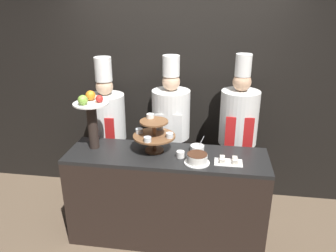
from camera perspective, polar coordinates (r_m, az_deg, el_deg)
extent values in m
cube|color=black|center=(3.86, 1.92, 7.57)|extent=(10.00, 0.06, 2.80)
cube|color=black|center=(3.36, -0.26, -12.46)|extent=(1.91, 0.56, 0.91)
cube|color=black|center=(3.12, -0.27, -5.25)|extent=(1.91, 0.56, 0.03)
cylinder|color=brown|center=(3.18, -2.38, -4.21)|extent=(0.18, 0.18, 0.02)
cylinder|color=brown|center=(3.12, -2.42, -1.77)|extent=(0.04, 0.04, 0.31)
cylinder|color=brown|center=(3.12, -2.42, -1.75)|extent=(0.41, 0.41, 0.02)
cylinder|color=brown|center=(3.06, -2.46, 0.76)|extent=(0.27, 0.27, 0.02)
cylinder|color=silver|center=(3.24, -1.38, -0.23)|extent=(0.07, 0.07, 0.04)
cylinder|color=beige|center=(3.24, -1.38, -0.34)|extent=(0.06, 0.06, 0.03)
cylinder|color=silver|center=(3.16, -5.04, -0.86)|extent=(0.07, 0.07, 0.04)
cylinder|color=gold|center=(3.17, -5.04, -0.97)|extent=(0.06, 0.06, 0.03)
cylinder|color=silver|center=(2.97, -3.57, -2.32)|extent=(0.07, 0.07, 0.04)
cylinder|color=red|center=(2.98, -3.57, -2.44)|extent=(0.06, 0.06, 0.03)
cylinder|color=silver|center=(3.05, 0.28, -1.62)|extent=(0.07, 0.07, 0.04)
cylinder|color=green|center=(3.06, 0.28, -1.74)|extent=(0.06, 0.06, 0.03)
cylinder|color=white|center=(3.13, -3.10, 1.77)|extent=(0.07, 0.07, 0.04)
cylinder|color=#2D231E|center=(3.25, -12.97, -0.05)|extent=(0.10, 0.10, 0.45)
cylinder|color=white|center=(3.17, -13.32, 3.84)|extent=(0.33, 0.33, 0.01)
sphere|color=red|center=(3.15, -11.87, 4.66)|extent=(0.07, 0.07, 0.07)
sphere|color=orange|center=(3.23, -13.34, 5.20)|extent=(0.10, 0.10, 0.10)
sphere|color=#84B742|center=(3.11, -14.62, 4.40)|extent=(0.09, 0.09, 0.09)
cylinder|color=white|center=(2.97, 5.06, -6.35)|extent=(0.23, 0.23, 0.01)
cylinder|color=white|center=(2.95, 5.09, -5.63)|extent=(0.18, 0.18, 0.08)
cylinder|color=#472819|center=(2.93, 5.12, -4.91)|extent=(0.18, 0.18, 0.01)
cylinder|color=white|center=(3.05, 2.18, -4.95)|extent=(0.08, 0.08, 0.06)
cube|color=white|center=(3.01, 10.47, -6.27)|extent=(0.25, 0.15, 0.01)
cube|color=silver|center=(2.97, 9.43, -6.06)|extent=(0.04, 0.04, 0.04)
cube|color=silver|center=(2.97, 11.60, -6.16)|extent=(0.04, 0.04, 0.04)
cube|color=silver|center=(3.02, 9.42, -5.53)|extent=(0.04, 0.04, 0.04)
cube|color=silver|center=(3.03, 11.55, -5.63)|extent=(0.04, 0.04, 0.04)
cylinder|color=white|center=(3.17, 5.11, -3.90)|extent=(0.13, 0.13, 0.06)
cylinder|color=#BCBCC1|center=(3.14, 5.82, -2.72)|extent=(0.05, 0.01, 0.11)
cube|color=#28282D|center=(4.03, -9.99, -7.35)|extent=(0.31, 0.17, 0.81)
cylinder|color=white|center=(3.76, -10.63, 1.56)|extent=(0.42, 0.42, 0.52)
cube|color=red|center=(3.63, -11.51, -1.05)|extent=(0.29, 0.01, 0.33)
sphere|color=#DBB28E|center=(3.66, -11.01, 6.78)|extent=(0.19, 0.19, 0.19)
cylinder|color=white|center=(3.62, -11.23, 9.69)|extent=(0.18, 0.18, 0.26)
cube|color=black|center=(3.86, 0.49, -7.79)|extent=(0.31, 0.17, 0.88)
cylinder|color=white|center=(3.57, 0.52, 2.10)|extent=(0.41, 0.41, 0.53)
cube|color=white|center=(3.43, 0.06, -0.65)|extent=(0.29, 0.01, 0.34)
sphere|color=#DBB28E|center=(3.47, 0.54, 7.70)|extent=(0.19, 0.19, 0.19)
cylinder|color=white|center=(3.43, 0.55, 10.44)|extent=(0.18, 0.18, 0.21)
cube|color=#38332D|center=(3.85, 11.42, -8.59)|extent=(0.30, 0.17, 0.85)
cylinder|color=silver|center=(3.55, 12.26, 1.46)|extent=(0.40, 0.40, 0.58)
cube|color=red|center=(3.42, 12.27, -1.46)|extent=(0.28, 0.01, 0.37)
sphere|color=tan|center=(3.44, 12.76, 7.48)|extent=(0.19, 0.19, 0.19)
cylinder|color=white|center=(3.41, 13.00, 10.30)|extent=(0.16, 0.16, 0.22)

